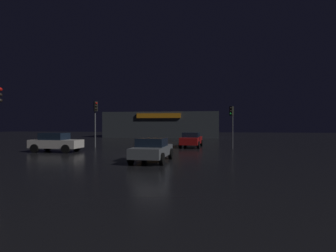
{
  "coord_description": "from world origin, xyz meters",
  "views": [
    {
      "loc": [
        4.13,
        -18.86,
        2.28
      ],
      "look_at": [
        0.37,
        5.56,
        2.14
      ],
      "focal_mm": 28.35,
      "sensor_mm": 36.0,
      "label": 1
    }
  ],
  "objects_px": {
    "car_near": "(152,149)",
    "car_far": "(191,139)",
    "traffic_signal_cross_left": "(232,116)",
    "store_building": "(163,125)",
    "traffic_signal_main": "(96,114)",
    "car_crossing": "(56,142)"
  },
  "relations": [
    {
      "from": "store_building",
      "to": "car_near",
      "type": "xyz_separation_m",
      "value": [
        4.96,
        -32.66,
        -1.49
      ]
    },
    {
      "from": "car_near",
      "to": "car_far",
      "type": "distance_m",
      "value": 10.99
    },
    {
      "from": "store_building",
      "to": "traffic_signal_main",
      "type": "distance_m",
      "value": 23.61
    },
    {
      "from": "traffic_signal_main",
      "to": "traffic_signal_cross_left",
      "type": "relative_size",
      "value": 1.15
    },
    {
      "from": "car_near",
      "to": "car_far",
      "type": "height_order",
      "value": "car_far"
    },
    {
      "from": "traffic_signal_cross_left",
      "to": "traffic_signal_main",
      "type": "bearing_deg",
      "value": -178.86
    },
    {
      "from": "traffic_signal_main",
      "to": "car_crossing",
      "type": "height_order",
      "value": "traffic_signal_main"
    },
    {
      "from": "store_building",
      "to": "car_crossing",
      "type": "height_order",
      "value": "store_building"
    },
    {
      "from": "traffic_signal_main",
      "to": "car_near",
      "type": "xyz_separation_m",
      "value": [
        7.81,
        -9.24,
        -2.54
      ]
    },
    {
      "from": "car_far",
      "to": "car_crossing",
      "type": "height_order",
      "value": "car_crossing"
    },
    {
      "from": "car_crossing",
      "to": "store_building",
      "type": "bearing_deg",
      "value": 81.61
    },
    {
      "from": "traffic_signal_main",
      "to": "car_crossing",
      "type": "distance_m",
      "value": 5.61
    },
    {
      "from": "car_crossing",
      "to": "car_far",
      "type": "bearing_deg",
      "value": 30.85
    },
    {
      "from": "store_building",
      "to": "traffic_signal_main",
      "type": "height_order",
      "value": "traffic_signal_main"
    },
    {
      "from": "store_building",
      "to": "car_crossing",
      "type": "distance_m",
      "value": 28.62
    },
    {
      "from": "car_near",
      "to": "car_far",
      "type": "bearing_deg",
      "value": 81.08
    },
    {
      "from": "car_near",
      "to": "car_far",
      "type": "relative_size",
      "value": 0.91
    },
    {
      "from": "car_near",
      "to": "car_far",
      "type": "xyz_separation_m",
      "value": [
        1.7,
        10.85,
        0.02
      ]
    },
    {
      "from": "traffic_signal_main",
      "to": "car_far",
      "type": "height_order",
      "value": "traffic_signal_main"
    },
    {
      "from": "store_building",
      "to": "car_far",
      "type": "distance_m",
      "value": 22.85
    },
    {
      "from": "store_building",
      "to": "car_far",
      "type": "height_order",
      "value": "store_building"
    },
    {
      "from": "traffic_signal_cross_left",
      "to": "car_far",
      "type": "height_order",
      "value": "traffic_signal_cross_left"
    }
  ]
}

